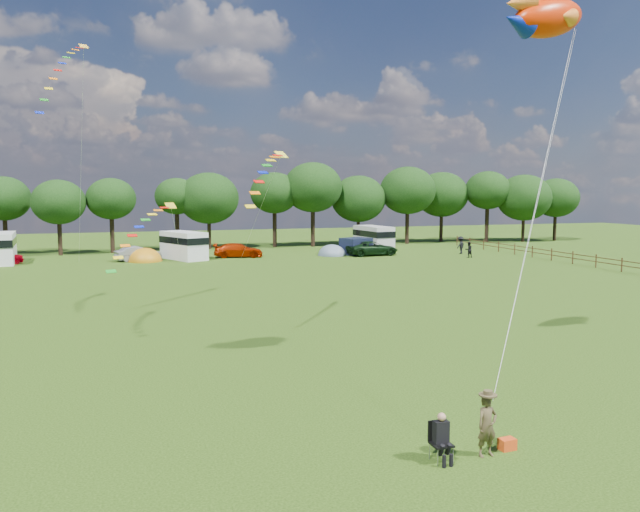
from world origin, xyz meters
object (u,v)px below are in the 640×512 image
object	(u,v)px
fish_kite	(543,17)
car_c	(238,250)
camp_chair	(440,432)
campervan_c	(184,244)
walker_a	(469,250)
campervan_d	(374,237)
kite_flyer	(487,426)
campervan_b	(0,247)
tent_greyblue	(332,255)
car_b	(138,253)
tent_orange	(145,261)
walker_b	(461,245)
car_d	(372,248)

from	to	relation	value
fish_kite	car_c	bearing A→B (deg)	83.84
car_c	camp_chair	xyz separation A→B (m)	(-4.01, -49.73, 0.04)
fish_kite	camp_chair	bearing A→B (deg)	-149.84
campervan_c	walker_a	size ratio (longest dim) A/B	3.75
campervan_d	kite_flyer	world-z (taller)	campervan_d
campervan_b	tent_greyblue	distance (m)	32.25
car_b	kite_flyer	world-z (taller)	kite_flyer
campervan_b	campervan_d	bearing A→B (deg)	-92.80
tent_orange	fish_kite	distance (m)	46.05
walker_a	walker_b	distance (m)	3.87
tent_greyblue	camp_chair	xyz separation A→B (m)	(-13.81, -48.52, 0.74)
car_d	fish_kite	bearing A→B (deg)	162.13
car_c	campervan_d	bearing A→B (deg)	-69.29
car_d	tent_greyblue	size ratio (longest dim) A/B	1.66
camp_chair	fish_kite	size ratio (longest dim) A/B	0.30
tent_greyblue	walker_b	xyz separation A→B (m)	(13.83, -2.71, 0.94)
campervan_d	car_c	bearing A→B (deg)	92.48
car_d	fish_kite	xyz separation A→B (m)	(-10.10, -40.35, 12.57)
car_c	walker_b	size ratio (longest dim) A/B	2.53
tent_orange	fish_kite	bearing A→B (deg)	-72.80
car_d	campervan_b	xyz separation A→B (m)	(-36.15, 3.96, 0.80)
car_b	tent_greyblue	bearing A→B (deg)	-108.27
campervan_c	camp_chair	distance (m)	49.58
car_d	campervan_d	world-z (taller)	campervan_d
fish_kite	campervan_b	bearing A→B (deg)	109.31
car_d	campervan_c	distance (m)	19.52
tent_orange	walker_b	distance (m)	33.09
car_b	walker_b	distance (m)	33.78
campervan_d	walker_b	xyz separation A→B (m)	(7.42, -6.67, -0.54)
car_d	fish_kite	world-z (taller)	fish_kite
tent_orange	camp_chair	xyz separation A→B (m)	(5.29, -48.91, 0.74)
campervan_b	camp_chair	world-z (taller)	campervan_b
car_b	fish_kite	xyz separation A→B (m)	(13.66, -42.82, 12.62)
car_b	walker_b	size ratio (longest dim) A/B	2.11
car_b	camp_chair	xyz separation A→B (m)	(5.92, -49.62, 0.05)
tent_orange	car_d	bearing A→B (deg)	-4.34
kite_flyer	fish_kite	distance (m)	15.70
campervan_d	tent_greyblue	xyz separation A→B (m)	(-6.41, -3.96, -1.48)
campervan_d	kite_flyer	xyz separation A→B (m)	(-18.94, -52.59, -0.69)
campervan_b	campervan_d	distance (m)	38.55
camp_chair	walker_a	world-z (taller)	walker_a
kite_flyer	walker_a	xyz separation A→B (m)	(25.13, 42.26, 0.01)
campervan_c	kite_flyer	bearing A→B (deg)	159.14
tent_greyblue	walker_b	size ratio (longest dim) A/B	1.76
campervan_b	kite_flyer	bearing A→B (deg)	-163.90
campervan_b	walker_b	xyz separation A→B (m)	(45.94, -5.31, -0.60)
tent_orange	fish_kite	size ratio (longest dim) A/B	0.86
tent_greyblue	walker_a	bearing A→B (deg)	-26.83
campervan_d	fish_kite	distance (m)	48.80
tent_greyblue	kite_flyer	world-z (taller)	kite_flyer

